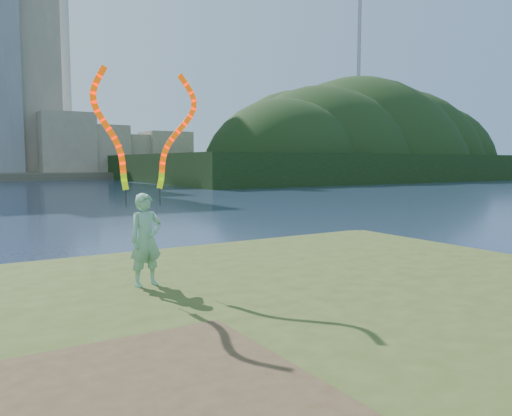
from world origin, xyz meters
TOP-DOWN VIEW (x-y plane):
  - ground at (0.00, 0.00)m, footprint 320.00×320.00m
  - grassy_knoll at (0.00, -2.30)m, footprint 20.00×18.00m
  - dirt_patch at (-2.20, -3.20)m, footprint 3.20×3.00m
  - wooded_hill at (59.57, 59.96)m, footprint 78.00×50.00m
  - woman_with_ribbons at (-0.74, 0.69)m, footprint 2.02×0.48m

SIDE VIEW (x-z plane):
  - ground at x=0.00m, z-range 0.00..0.00m
  - wooded_hill at x=59.57m, z-range -31.34..31.66m
  - grassy_knoll at x=0.00m, z-range -0.06..0.74m
  - dirt_patch at x=-2.20m, z-range 0.80..0.82m
  - woman_with_ribbons at x=-0.74m, z-range 0.23..4.21m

